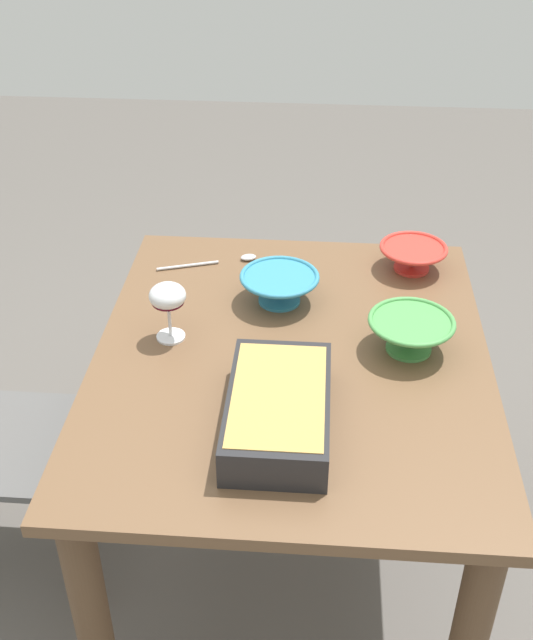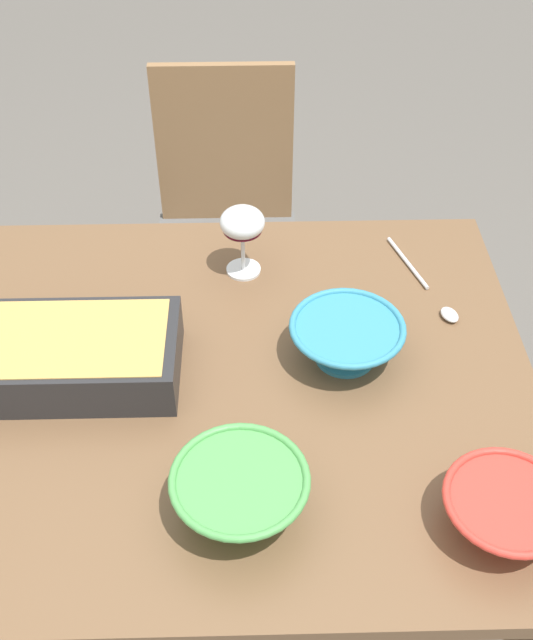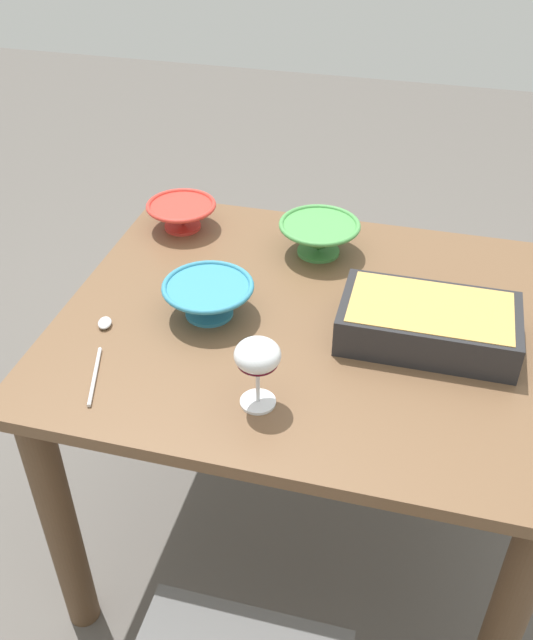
# 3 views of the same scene
# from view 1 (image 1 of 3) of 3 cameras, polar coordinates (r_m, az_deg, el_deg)

# --- Properties ---
(ground_plane) EXTENTS (8.00, 8.00, 0.00)m
(ground_plane) POSITION_cam_1_polar(r_m,az_deg,el_deg) (2.41, 1.48, -17.23)
(ground_plane) COLOR #5B5651
(dining_table) EXTENTS (1.12, 0.93, 0.77)m
(dining_table) POSITION_cam_1_polar(r_m,az_deg,el_deg) (1.97, 1.74, -6.09)
(dining_table) COLOR brown
(dining_table) RESTS_ON ground_plane
(wine_glass) EXTENTS (0.09, 0.09, 0.15)m
(wine_glass) POSITION_cam_1_polar(r_m,az_deg,el_deg) (1.88, -7.12, 1.50)
(wine_glass) COLOR white
(wine_glass) RESTS_ON dining_table
(casserole_dish) EXTENTS (0.37, 0.21, 0.09)m
(casserole_dish) POSITION_cam_1_polar(r_m,az_deg,el_deg) (1.65, 0.86, -6.36)
(casserole_dish) COLOR #262628
(casserole_dish) RESTS_ON dining_table
(mixing_bowl) EXTENTS (0.19, 0.19, 0.07)m
(mixing_bowl) POSITION_cam_1_polar(r_m,az_deg,el_deg) (2.22, 10.48, 4.56)
(mixing_bowl) COLOR red
(mixing_bowl) RESTS_ON dining_table
(small_bowl) EXTENTS (0.20, 0.20, 0.09)m
(small_bowl) POSITION_cam_1_polar(r_m,az_deg,el_deg) (1.89, 10.32, -0.90)
(small_bowl) COLOR #4C994C
(small_bowl) RESTS_ON dining_table
(serving_bowl) EXTENTS (0.21, 0.21, 0.08)m
(serving_bowl) POSITION_cam_1_polar(r_m,az_deg,el_deg) (2.04, 0.94, 2.44)
(serving_bowl) COLOR teal
(serving_bowl) RESTS_ON dining_table
(serving_spoon) EXTENTS (0.11, 0.27, 0.01)m
(serving_spoon) POSITION_cam_1_polar(r_m,az_deg,el_deg) (2.23, -2.94, 4.31)
(serving_spoon) COLOR silver
(serving_spoon) RESTS_ON dining_table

